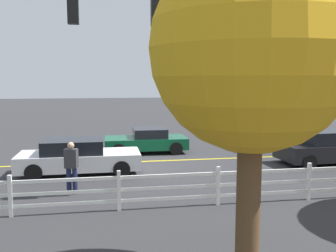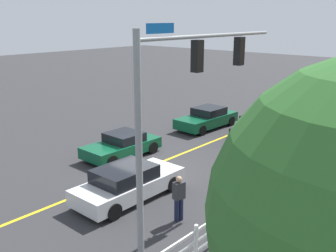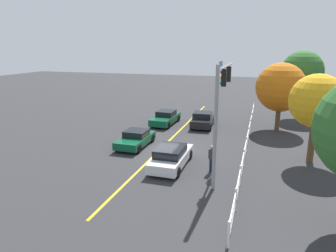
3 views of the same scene
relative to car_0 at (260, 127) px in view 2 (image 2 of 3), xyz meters
The scene contains 9 objects.
ground_plane 8.04m from the car_0, 12.64° to the right, with size 120.00×120.00×0.00m, color #2D2D30.
lane_center_stripe 4.26m from the car_0, 24.67° to the right, with size 28.00×0.16×0.01m, color gold.
signal_assembly 12.13m from the car_0, 15.77° to the left, with size 7.07×0.38×6.82m.
car_0 is the anchor object (origin of this frame).
car_1 8.37m from the car_0, 27.37° to the right, with size 4.12×1.99×1.24m.
car_2 10.57m from the car_0, ahead, with size 4.68×1.95×1.37m.
car_3 3.75m from the car_0, 88.04° to the right, with size 4.60×2.05×1.34m.
pedestrian 10.91m from the car_0, 13.83° to the left, with size 0.45×0.35×1.69m.
white_rail_fence 6.57m from the car_0, 42.90° to the left, with size 26.10×0.10×1.15m.
Camera 2 is at (12.35, 12.30, 6.98)m, focal length 41.63 mm.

